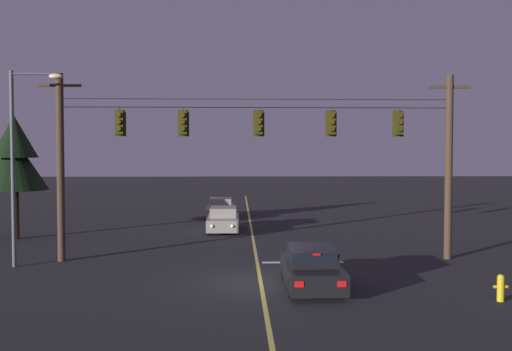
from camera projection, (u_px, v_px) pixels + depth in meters
name	position (u px, v px, depth m)	size (l,w,h in m)	color
ground_plane	(261.00, 283.00, 19.73)	(180.00, 180.00, 0.00)	black
lane_centre_stripe	(253.00, 238.00, 29.94)	(0.14, 60.00, 0.01)	#D1C64C
stop_bar_paint	(303.00, 262.00, 23.41)	(3.40, 0.36, 0.01)	silver
signal_span_assembly	(257.00, 164.00, 23.79)	(18.29, 0.32, 7.89)	#423021
traffic_light_leftmost	(120.00, 123.00, 23.51)	(0.48, 0.41, 1.22)	black
traffic_light_left_inner	(183.00, 123.00, 23.60)	(0.48, 0.41, 1.22)	black
traffic_light_centre	(259.00, 123.00, 23.70)	(0.48, 0.41, 1.22)	black
traffic_light_right_inner	(332.00, 123.00, 23.80)	(0.48, 0.41, 1.22)	black
traffic_light_rightmost	(399.00, 123.00, 23.89)	(0.48, 0.41, 1.22)	black
car_waiting_near_lane	(311.00, 268.00, 19.03)	(1.80, 4.33, 1.39)	black
car_oncoming_lead	(223.00, 220.00, 32.83)	(1.80, 4.42, 1.39)	gray
car_oncoming_trailing	(221.00, 209.00, 39.48)	(1.80, 4.42, 1.39)	gray
street_lamp_corner	(21.00, 149.00, 22.30)	(2.11, 0.30, 7.82)	#4C4F54
tree_verge_near	(15.00, 157.00, 29.58)	(3.42, 3.42, 6.54)	#332316
fire_hydrant	(501.00, 287.00, 17.23)	(0.44, 0.22, 0.84)	gold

